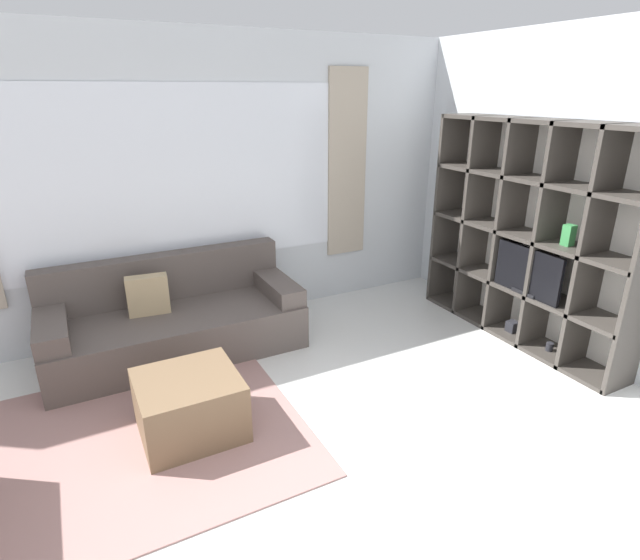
# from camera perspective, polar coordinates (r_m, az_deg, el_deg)

# --- Properties ---
(wall_back) EXTENTS (6.87, 0.11, 2.70)m
(wall_back) POSITION_cam_1_polar(r_m,az_deg,el_deg) (4.77, -15.76, 10.13)
(wall_back) COLOR silver
(wall_back) RESTS_ON ground_plane
(wall_right) EXTENTS (0.07, 4.45, 2.70)m
(wall_right) POSITION_cam_1_polar(r_m,az_deg,el_deg) (4.90, 24.86, 9.18)
(wall_right) COLOR silver
(wall_right) RESTS_ON ground_plane
(area_rug) EXTENTS (2.76, 1.86, 0.01)m
(area_rug) POSITION_cam_1_polar(r_m,az_deg,el_deg) (3.70, -25.07, -17.65)
(area_rug) COLOR gray
(area_rug) RESTS_ON ground_plane
(shelving_unit) EXTENTS (0.38, 2.13, 1.97)m
(shelving_unit) POSITION_cam_1_polar(r_m,az_deg,el_deg) (4.82, 22.94, 4.65)
(shelving_unit) COLOR silver
(shelving_unit) RESTS_ON ground_plane
(couch_main) EXTENTS (2.13, 0.90, 0.81)m
(couch_main) POSITION_cam_1_polar(r_m,az_deg,el_deg) (4.59, -16.31, -4.50)
(couch_main) COLOR #564C47
(couch_main) RESTS_ON ground_plane
(ottoman) EXTENTS (0.66, 0.62, 0.42)m
(ottoman) POSITION_cam_1_polar(r_m,az_deg,el_deg) (3.55, -14.67, -13.71)
(ottoman) COLOR brown
(ottoman) RESTS_ON ground_plane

